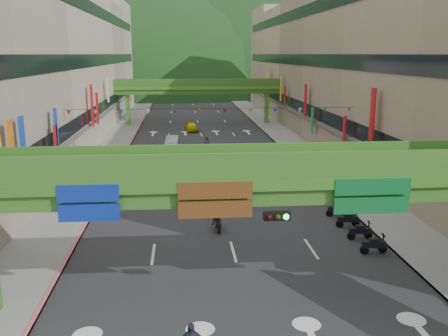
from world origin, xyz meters
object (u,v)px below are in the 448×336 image
object	(u,v)px
overpass_near	(273,195)
scooter_rider_near	(209,200)
scooter_rider_mid	(218,213)
car_silver	(172,142)
car_yellow	(191,127)

from	to	relation	value
overpass_near	scooter_rider_near	xyz separation A→B (m)	(-1.90, 13.76, -4.21)
scooter_rider_near	scooter_rider_mid	distance (m)	3.65
car_silver	car_yellow	bearing A→B (deg)	82.21
car_silver	overpass_near	bearing A→B (deg)	-79.54
scooter_rider_near	car_yellow	xyz separation A→B (m)	(-0.35, 38.17, -0.33)
overpass_near	scooter_rider_near	distance (m)	14.52
scooter_rider_mid	car_yellow	xyz separation A→B (m)	(-0.72, 41.80, -0.49)
scooter_rider_mid	car_silver	size ratio (longest dim) A/B	0.52
scooter_rider_mid	car_yellow	distance (m)	41.81
scooter_rider_near	scooter_rider_mid	bearing A→B (deg)	-84.20
scooter_rider_near	scooter_rider_mid	size ratio (longest dim) A/B	0.96
overpass_near	car_yellow	size ratio (longest dim) A/B	7.13
scooter_rider_near	car_yellow	size ratio (longest dim) A/B	0.54
overpass_near	scooter_rider_near	bearing A→B (deg)	97.87
scooter_rider_near	scooter_rider_mid	world-z (taller)	scooter_rider_mid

